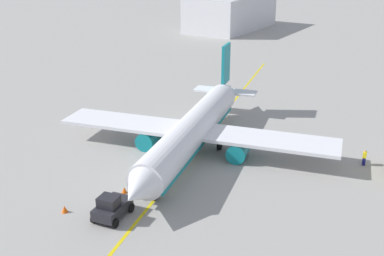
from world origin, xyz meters
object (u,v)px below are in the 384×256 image
at_px(safety_cone_wingtip, 65,209).
at_px(refueling_worker, 364,158).
at_px(pushback_tug, 112,207).
at_px(safety_cone_nose, 124,190).
at_px(airplane, 194,130).

bearing_deg(safety_cone_wingtip, refueling_worker, 114.34).
relative_size(pushback_tug, refueling_worker, 2.34).
xyz_separation_m(refueling_worker, safety_cone_wingtip, (12.54, -27.71, -0.51)).
height_order(pushback_tug, safety_cone_nose, pushback_tug).
xyz_separation_m(refueling_worker, safety_cone_nose, (8.64, -23.44, -0.53)).
distance_m(airplane, safety_cone_nose, 11.60).
xyz_separation_m(airplane, refueling_worker, (1.40, 18.09, -1.73)).
relative_size(airplane, safety_cone_nose, 56.22).
bearing_deg(airplane, refueling_worker, 85.57).
bearing_deg(safety_cone_nose, refueling_worker, 110.23).
bearing_deg(refueling_worker, safety_cone_wingtip, -65.66).
distance_m(pushback_tug, refueling_worker, 26.73).
bearing_deg(pushback_tug, refueling_worker, 118.88).
height_order(pushback_tug, safety_cone_wingtip, pushback_tug).
height_order(pushback_tug, refueling_worker, pushback_tug).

